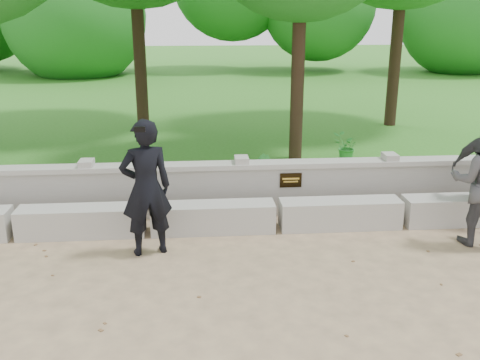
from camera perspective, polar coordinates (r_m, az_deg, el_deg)
The scene contains 7 objects.
ground at distance 6.78m, azimuth 6.36°, elevation -11.39°, with size 80.00×80.00×0.00m, color tan.
lawn at distance 20.10m, azimuth -1.18°, elevation 8.50°, with size 40.00×22.00×0.25m, color #2F6F1D.
concrete_bench at distance 8.38m, azimuth 3.99°, elevation -3.80°, with size 11.90×0.45×0.45m.
parapet_wall at distance 8.95m, azimuth 3.36°, elevation -0.76°, with size 12.50×0.35×0.90m.
man_main at distance 7.42m, azimuth -9.99°, elevation -0.85°, with size 0.80×0.73×1.92m.
shrub_b at distance 9.59m, azimuth 2.41°, elevation 0.98°, with size 0.32×0.26×0.58m, color green.
shrub_c at distance 11.51m, azimuth 11.21°, elevation 3.47°, with size 0.52×0.45×0.58m, color green.
Camera 1 is at (-1.22, -5.82, 3.26)m, focal length 40.00 mm.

